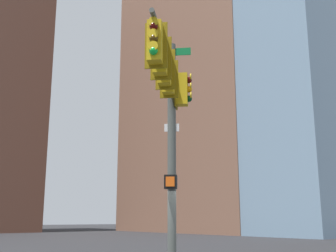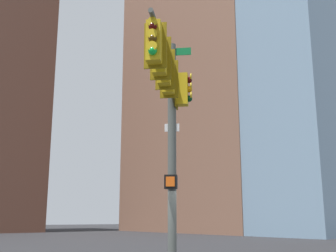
{
  "view_description": "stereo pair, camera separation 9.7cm",
  "coord_description": "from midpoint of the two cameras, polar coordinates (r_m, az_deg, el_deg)",
  "views": [
    {
      "loc": [
        9.77,
        -7.95,
        1.72
      ],
      "look_at": [
        0.76,
        -0.75,
        4.27
      ],
      "focal_mm": 44.79,
      "sensor_mm": 36.0,
      "label": 1
    },
    {
      "loc": [
        9.83,
        -7.87,
        1.72
      ],
      "look_at": [
        0.76,
        -0.75,
        4.27
      ],
      "focal_mm": 44.79,
      "sensor_mm": 36.0,
      "label": 2
    }
  ],
  "objects": [
    {
      "name": "signal_pole_assembly",
      "position": [
        11.8,
        0.31,
        3.56
      ],
      "size": [
        3.15,
        3.3,
        7.11
      ],
      "rotation": [
        0.0,
        0.0,
        5.48
      ],
      "color": "#4C514C",
      "rests_on": "ground_plane"
    },
    {
      "name": "building_brick_nearside",
      "position": [
        59.96,
        10.62,
        3.85
      ],
      "size": [
        23.06,
        21.78,
        36.64
      ],
      "primitive_type": "cube",
      "color": "brown",
      "rests_on": "ground_plane"
    },
    {
      "name": "building_brick_midblock",
      "position": [
        61.16,
        6.59,
        7.97
      ],
      "size": [
        23.24,
        16.99,
        45.94
      ],
      "primitive_type": "cube",
      "color": "#845B47",
      "rests_on": "ground_plane"
    }
  ]
}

